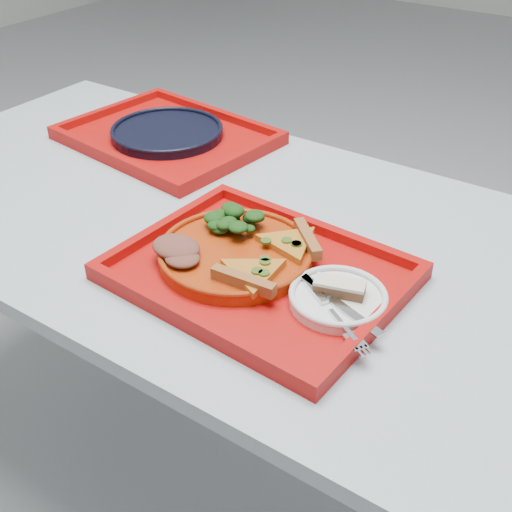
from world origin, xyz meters
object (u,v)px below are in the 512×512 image
navy_plate (167,133)px  dinner_plate (235,255)px  tray_far (168,139)px  dessert_bar (339,287)px  tray_main (259,275)px

navy_plate → dinner_plate: bearing=-37.0°
tray_far → dessert_bar: dessert_bar is taller
tray_far → navy_plate: size_ratio=1.73×
dinner_plate → navy_plate: (-0.43, 0.32, -0.00)m
tray_far → dessert_bar: size_ratio=5.41×
dinner_plate → dessert_bar: dessert_bar is taller
tray_main → dessert_bar: (0.14, 0.01, 0.03)m
dessert_bar → tray_far: bearing=136.0°
tray_main → dinner_plate: size_ratio=1.73×
dinner_plate → navy_plate: size_ratio=1.00×
tray_far → dessert_bar: bearing=-20.6°
tray_main → dinner_plate: 0.06m
tray_main → dessert_bar: dessert_bar is taller
tray_main → navy_plate: navy_plate is taller
tray_main → dessert_bar: size_ratio=5.41×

